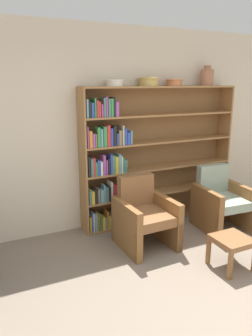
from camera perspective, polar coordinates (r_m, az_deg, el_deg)
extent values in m
plane|color=#7A6B5B|center=(3.34, 21.01, -23.46)|extent=(24.00, 24.00, 0.00)
cube|color=beige|center=(4.71, 0.35, 6.95)|extent=(12.00, 0.06, 2.75)
cube|color=olive|center=(4.33, -7.51, 0.82)|extent=(0.02, 0.30, 1.96)
cube|color=olive|center=(5.51, 16.43, 3.34)|extent=(0.02, 0.30, 1.96)
cube|color=olive|center=(4.70, 6.22, 13.87)|extent=(2.33, 0.30, 0.02)
cube|color=olive|center=(5.11, 5.62, -8.37)|extent=(2.33, 0.30, 0.03)
cube|color=brown|center=(4.94, 5.04, 2.61)|extent=(2.33, 0.01, 1.96)
cube|color=gold|center=(4.57, -6.43, -9.55)|extent=(0.02, 0.15, 0.23)
cube|color=#334CB2|center=(4.59, -6.25, -9.14)|extent=(0.02, 0.20, 0.28)
cube|color=white|center=(4.58, -5.89, -9.24)|extent=(0.02, 0.15, 0.27)
cube|color=#669EB2|center=(4.59, -5.52, -9.28)|extent=(0.03, 0.14, 0.25)
cube|color=orange|center=(4.60, -5.25, -9.12)|extent=(0.02, 0.16, 0.27)
cube|color=#388C47|center=(4.62, -5.01, -9.08)|extent=(0.02, 0.19, 0.25)
cube|color=#7F6B4C|center=(4.63, -4.60, -9.43)|extent=(0.02, 0.16, 0.19)
cube|color=gold|center=(4.64, -4.14, -9.37)|extent=(0.04, 0.16, 0.19)
cube|color=#669EB2|center=(4.67, -3.76, -9.37)|extent=(0.02, 0.19, 0.16)
cube|color=orange|center=(4.65, -3.48, -8.80)|extent=(0.02, 0.16, 0.27)
cube|color=gold|center=(4.68, -3.27, -9.07)|extent=(0.03, 0.20, 0.20)
cube|color=#B2A899|center=(4.69, -2.85, -8.94)|extent=(0.03, 0.19, 0.21)
cube|color=red|center=(4.71, -2.37, -9.16)|extent=(0.03, 0.18, 0.16)
cube|color=#669EB2|center=(4.68, -1.90, -8.69)|extent=(0.02, 0.13, 0.25)
cube|color=#388C47|center=(4.71, -1.72, -8.72)|extent=(0.02, 0.17, 0.22)
cube|color=olive|center=(4.97, 5.74, -4.05)|extent=(2.33, 0.30, 0.03)
cube|color=#4C756B|center=(4.44, -6.55, -4.93)|extent=(0.03, 0.17, 0.19)
cube|color=gold|center=(4.46, -6.09, -4.92)|extent=(0.04, 0.19, 0.17)
cube|color=black|center=(4.46, -5.55, -4.74)|extent=(0.04, 0.17, 0.20)
cube|color=#7F6B4C|center=(4.46, -4.98, -4.72)|extent=(0.03, 0.14, 0.20)
cube|color=#669EB2|center=(4.47, -4.39, -4.78)|extent=(0.04, 0.12, 0.18)
cube|color=#669EB2|center=(4.47, -3.97, -4.34)|extent=(0.02, 0.13, 0.24)
cube|color=#4C756B|center=(4.52, -3.68, -4.41)|extent=(0.04, 0.18, 0.20)
cube|color=black|center=(4.52, -3.21, -4.35)|extent=(0.03, 0.16, 0.21)
cube|color=white|center=(4.53, -2.81, -3.92)|extent=(0.03, 0.17, 0.27)
cube|color=red|center=(4.54, -2.25, -4.22)|extent=(0.04, 0.14, 0.22)
cube|color=red|center=(4.58, -1.92, -4.11)|extent=(0.03, 0.19, 0.21)
cube|color=#334CB2|center=(4.60, -1.48, -4.28)|extent=(0.03, 0.20, 0.16)
cube|color=gold|center=(4.58, -1.00, -4.04)|extent=(0.02, 0.15, 0.21)
cube|color=#388C47|center=(4.60, -0.57, -4.24)|extent=(0.03, 0.13, 0.17)
cube|color=orange|center=(4.63, -0.37, -3.91)|extent=(0.03, 0.19, 0.20)
cube|color=orange|center=(4.62, 0.12, -3.89)|extent=(0.02, 0.15, 0.21)
cube|color=olive|center=(4.86, 5.85, 0.22)|extent=(2.33, 0.30, 0.02)
cube|color=black|center=(4.29, -6.63, 0.30)|extent=(0.03, 0.13, 0.27)
cube|color=#4C756B|center=(4.31, -6.16, 0.17)|extent=(0.03, 0.14, 0.24)
cube|color=red|center=(4.34, -5.83, 0.32)|extent=(0.03, 0.17, 0.25)
cube|color=#388C47|center=(4.34, -5.40, -0.07)|extent=(0.02, 0.14, 0.19)
cube|color=#334CB2|center=(4.35, -5.00, 0.13)|extent=(0.04, 0.15, 0.21)
cube|color=white|center=(4.36, -4.48, 0.01)|extent=(0.03, 0.12, 0.19)
cube|color=#994C99|center=(4.37, -4.05, 0.60)|extent=(0.03, 0.14, 0.27)
cube|color=#994C99|center=(4.39, -3.65, 0.24)|extent=(0.02, 0.15, 0.20)
cube|color=black|center=(4.39, -3.20, 0.39)|extent=(0.03, 0.13, 0.22)
cube|color=#334CB2|center=(4.40, -2.83, 0.74)|extent=(0.02, 0.13, 0.27)
cube|color=#4C756B|center=(4.42, -2.47, 0.71)|extent=(0.04, 0.15, 0.25)
cube|color=gold|center=(4.44, -1.90, 0.62)|extent=(0.04, 0.14, 0.23)
cube|color=#669EB2|center=(4.48, -1.47, 0.92)|extent=(0.04, 0.19, 0.26)
cube|color=white|center=(4.48, -1.02, 0.72)|extent=(0.02, 0.15, 0.23)
cube|color=#388C47|center=(4.49, -0.77, 0.64)|extent=(0.02, 0.15, 0.21)
cube|color=#4C756B|center=(4.51, -0.38, 0.50)|extent=(0.04, 0.15, 0.18)
cube|color=olive|center=(4.78, 5.97, 4.66)|extent=(2.33, 0.30, 0.02)
cube|color=#994C99|center=(4.23, -6.93, 5.37)|extent=(0.02, 0.16, 0.27)
cube|color=orange|center=(4.25, -6.50, 5.06)|extent=(0.04, 0.18, 0.22)
cube|color=#994C99|center=(4.27, -5.96, 4.88)|extent=(0.03, 0.18, 0.18)
cube|color=#7F6B4C|center=(4.25, -5.43, 4.80)|extent=(0.02, 0.12, 0.17)
cube|color=#388C47|center=(4.27, -5.02, 5.42)|extent=(0.04, 0.14, 0.26)
cube|color=#669EB2|center=(4.28, -4.44, 5.27)|extent=(0.03, 0.12, 0.23)
cube|color=#388C47|center=(4.31, -3.97, 5.53)|extent=(0.04, 0.16, 0.26)
cube|color=red|center=(4.32, -3.34, 5.69)|extent=(0.04, 0.16, 0.28)
cube|color=#334CB2|center=(4.35, -2.85, 5.48)|extent=(0.03, 0.17, 0.24)
cube|color=black|center=(4.37, -2.38, 5.69)|extent=(0.04, 0.19, 0.26)
cube|color=#334CB2|center=(4.37, -1.74, 5.05)|extent=(0.02, 0.13, 0.16)
cube|color=#7F6B4C|center=(4.40, -1.37, 5.37)|extent=(0.04, 0.17, 0.20)
cube|color=#B2A899|center=(4.42, -0.91, 5.81)|extent=(0.03, 0.19, 0.26)
cube|color=#334CB2|center=(4.44, -0.50, 5.59)|extent=(0.03, 0.20, 0.22)
cube|color=#334CB2|center=(4.46, 0.04, 5.27)|extent=(0.04, 0.18, 0.17)
cube|color=#669EB2|center=(4.45, 0.63, 5.39)|extent=(0.02, 0.14, 0.19)
cube|color=olive|center=(4.72, 6.09, 9.23)|extent=(2.33, 0.30, 0.02)
cube|color=#669EB2|center=(4.17, -6.95, 10.23)|extent=(0.02, 0.12, 0.23)
cube|color=black|center=(4.20, -6.58, 10.05)|extent=(0.03, 0.16, 0.20)
cube|color=#334CB2|center=(4.21, -6.10, 10.00)|extent=(0.03, 0.16, 0.19)
cube|color=#388C47|center=(4.22, -5.69, 10.42)|extent=(0.02, 0.17, 0.24)
cube|color=red|center=(4.25, -5.32, 10.24)|extent=(0.03, 0.19, 0.21)
cube|color=red|center=(4.23, -4.79, 10.14)|extent=(0.02, 0.12, 0.20)
cube|color=#994C99|center=(4.26, -4.50, 9.97)|extent=(0.02, 0.17, 0.17)
cube|color=#4C756B|center=(4.26, -4.06, 10.51)|extent=(0.03, 0.15, 0.25)
cube|color=#994C99|center=(4.28, -3.73, 10.60)|extent=(0.02, 0.17, 0.26)
cube|color=#4C756B|center=(4.30, -3.35, 10.46)|extent=(0.03, 0.19, 0.23)
cube|color=#388C47|center=(4.29, -2.73, 10.47)|extent=(0.03, 0.14, 0.23)
cube|color=black|center=(4.31, -2.35, 10.60)|extent=(0.03, 0.15, 0.25)
cube|color=#994C99|center=(4.34, -1.93, 10.24)|extent=(0.04, 0.17, 0.19)
cylinder|color=silver|center=(4.37, -2.00, 14.57)|extent=(0.21, 0.21, 0.08)
torus|color=silver|center=(4.37, -2.00, 15.01)|extent=(0.24, 0.24, 0.02)
cylinder|color=tan|center=(4.60, 3.98, 14.73)|extent=(0.26, 0.26, 0.11)
torus|color=tan|center=(4.60, 3.99, 15.33)|extent=(0.29, 0.29, 0.02)
cylinder|color=#C67547|center=(4.81, 8.42, 14.49)|extent=(0.21, 0.21, 0.09)
torus|color=#C67547|center=(4.81, 8.44, 14.95)|extent=(0.24, 0.24, 0.02)
cylinder|color=#A36647|center=(5.15, 13.92, 15.03)|extent=(0.19, 0.19, 0.23)
cylinder|color=#A36647|center=(5.16, 14.03, 16.63)|extent=(0.11, 0.11, 0.06)
cube|color=brown|center=(4.11, 9.24, -11.89)|extent=(0.07, 0.07, 0.37)
cube|color=brown|center=(3.83, 2.13, -13.78)|extent=(0.07, 0.07, 0.37)
cube|color=brown|center=(4.56, 4.68, -8.92)|extent=(0.07, 0.07, 0.37)
cube|color=brown|center=(4.31, -1.89, -10.33)|extent=(0.07, 0.07, 0.37)
cube|color=brown|center=(4.10, 3.57, -8.43)|extent=(0.50, 0.65, 0.12)
cube|color=brown|center=(4.24, 1.70, -4.06)|extent=(0.48, 0.13, 0.43)
cube|color=brown|center=(4.28, 6.82, -8.89)|extent=(0.10, 0.68, 0.61)
cube|color=brown|center=(4.02, 0.05, -10.42)|extent=(0.10, 0.68, 0.61)
cube|color=brown|center=(4.48, 15.83, -9.95)|extent=(0.08, 0.08, 0.37)
cube|color=brown|center=(5.25, 16.88, -6.31)|extent=(0.08, 0.08, 0.37)
cube|color=brown|center=(4.93, 11.59, -7.32)|extent=(0.08, 0.08, 0.37)
cube|color=gray|center=(4.78, 16.59, -5.60)|extent=(0.53, 0.68, 0.12)
cube|color=gray|center=(4.92, 14.83, -1.89)|extent=(0.49, 0.16, 0.43)
cube|color=brown|center=(4.98, 19.08, -6.14)|extent=(0.13, 0.68, 0.61)
cube|color=brown|center=(4.66, 13.74, -7.21)|extent=(0.13, 0.68, 0.61)
cube|color=brown|center=(3.95, 14.16, -13.89)|extent=(0.04, 0.04, 0.30)
cube|color=brown|center=(4.16, 17.95, -12.63)|extent=(0.04, 0.04, 0.30)
cube|color=brown|center=(3.73, 17.67, -16.00)|extent=(0.04, 0.04, 0.30)
cube|color=brown|center=(3.86, 18.03, -11.86)|extent=(0.39, 0.39, 0.06)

